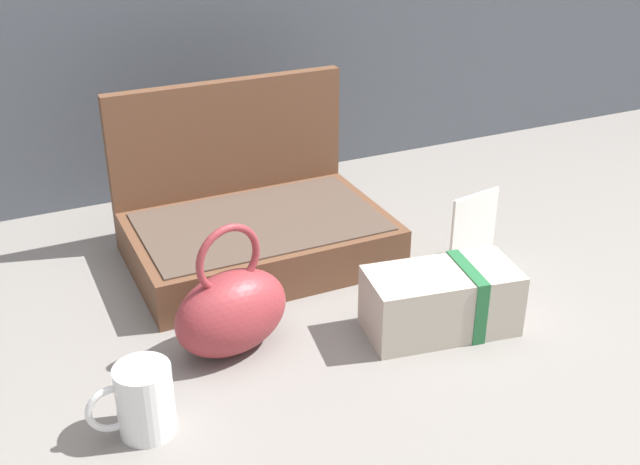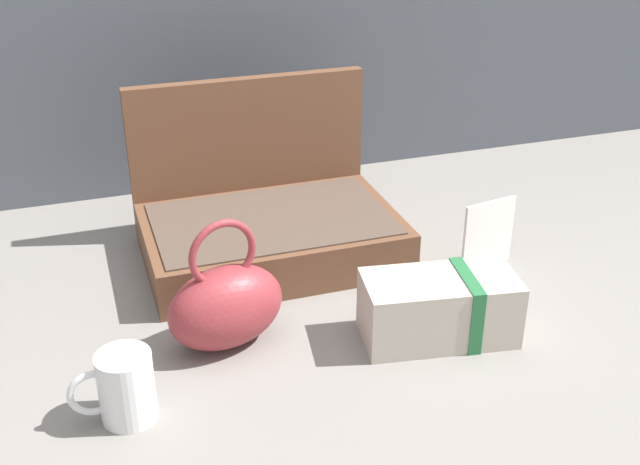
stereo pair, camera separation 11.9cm
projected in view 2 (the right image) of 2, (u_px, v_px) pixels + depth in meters
The scene contains 6 objects.
ground_plane at pixel (330, 305), 1.28m from camera, with size 6.00×6.00×0.00m, color slate.
open_suitcase at pixel (267, 219), 1.42m from camera, with size 0.44×0.31×0.29m.
teal_pouch_handbag at pixel (226, 305), 1.16m from camera, with size 0.20×0.15×0.21m.
cream_toiletry_bag at pixel (441, 308), 1.18m from camera, with size 0.24×0.14×0.10m.
coffee_mug at pixel (124, 387), 1.01m from camera, with size 0.11×0.07×0.10m.
info_card_left at pixel (488, 234), 1.37m from camera, with size 0.10×0.01×0.12m, color white.
Camera 2 is at (-0.36, -1.03, 0.69)m, focal length 44.30 mm.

